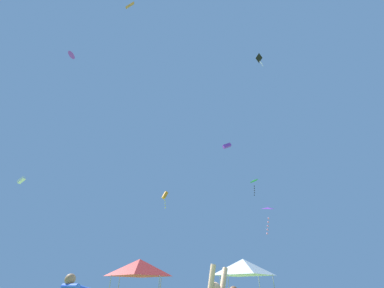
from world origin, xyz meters
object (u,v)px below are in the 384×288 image
Objects in this scene: canopy_tent_white at (244,267)px; kite_purple_delta at (72,55)px; kite_orange_box at (165,196)px; kite_black_diamond at (259,59)px; canopy_tent_red at (139,267)px; kite_purple_box at (227,146)px; kite_green_delta at (254,181)px; kite_white_box at (22,180)px; kite_purple_diamond at (268,210)px; kite_orange_diamond at (129,4)px.

kite_purple_delta is at bearing -153.19° from canopy_tent_white.
kite_black_diamond is at bearing -40.73° from kite_orange_box.
kite_purple_box is at bearing 59.94° from canopy_tent_red.
kite_purple_box is at bearing 50.11° from kite_orange_box.
kite_green_delta is at bearing 65.40° from canopy_tent_white.
kite_purple_delta reaches higher than kite_white_box.
kite_purple_box reaches higher than kite_purple_diamond.
kite_black_diamond is (3.20, -1.98, 18.99)m from canopy_tent_white.
kite_black_diamond is 19.45m from kite_purple_box.
kite_purple_delta is (-6.63, -12.14, 5.89)m from kite_orange_box.
kite_white_box is (-14.07, -0.61, 1.01)m from kite_orange_box.
kite_green_delta is at bearing -36.55° from kite_purple_box.
kite_orange_box is 11.00m from kite_purple_diamond.
kite_black_diamond reaches higher than canopy_tent_red.
kite_orange_diamond is at bearing 0.74° from kite_purple_delta.
kite_purple_delta is at bearing -132.17° from kite_green_delta.
kite_black_diamond is 1.98× the size of kite_purple_delta.
kite_green_delta is (13.89, 16.35, 12.85)m from canopy_tent_red.
kite_orange_diamond is 27.80m from kite_green_delta.
kite_purple_delta is 0.29× the size of kite_green_delta.
canopy_tent_white is 10.33m from kite_purple_diamond.
kite_purple_box is (0.64, 19.41, 1.07)m from kite_black_diamond.
kite_green_delta is at bearing 52.63° from kite_orange_diamond.
kite_orange_diamond is (-2.47, -5.07, 19.68)m from canopy_tent_red.
canopy_tent_white is at bearing 26.81° from kite_purple_delta.
kite_purple_delta is 28.95m from kite_green_delta.
kite_black_diamond is (10.15, -0.77, 19.14)m from canopy_tent_red.
kite_white_box is at bearing 153.65° from canopy_tent_red.
kite_purple_diamond is at bearing 4.92° from kite_orange_box.
kite_orange_diamond is at bearing -137.98° from kite_purple_diamond.
canopy_tent_white is 3.96× the size of kite_white_box.
kite_orange_diamond reaches higher than kite_purple_diamond.
kite_orange_diamond reaches higher than canopy_tent_white.
kite_white_box is 25.12m from kite_purple_diamond.
kite_orange_diamond is 27.17m from kite_purple_box.
kite_orange_box is 20.04m from kite_purple_box.
kite_purple_delta is (-15.70, -4.34, -6.18)m from kite_black_diamond.
kite_purple_box is (10.79, 18.65, 20.22)m from canopy_tent_red.
canopy_tent_red is 1.26× the size of kite_green_delta.
canopy_tent_white is 1.13× the size of kite_purple_diamond.
canopy_tent_red is at bearing -120.06° from kite_purple_box.
kite_orange_diamond is 0.34× the size of kite_purple_diamond.
kite_purple_box is 8.31m from kite_green_delta.
kite_purple_box is (13.26, 23.71, 0.53)m from kite_orange_diamond.
kite_green_delta reaches higher than canopy_tent_red.
kite_white_box is (-19.94, 5.22, 7.92)m from canopy_tent_white.
kite_black_diamond is at bearing 15.45° from kite_purple_delta.
canopy_tent_red is 4.31× the size of kite_purple_delta.
kite_black_diamond reaches higher than kite_white_box.
kite_green_delta is 10.91m from kite_purple_diamond.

